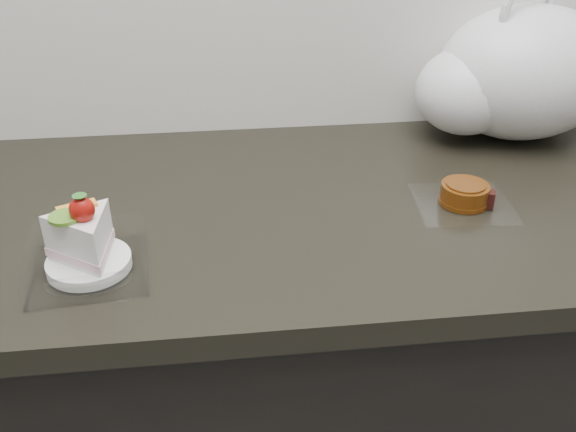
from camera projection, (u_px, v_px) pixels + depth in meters
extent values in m
cube|color=black|center=(279.00, 405.00, 1.29)|extent=(2.00, 0.60, 0.86)
cube|color=black|center=(277.00, 212.00, 1.06)|extent=(2.04, 0.64, 0.04)
cube|color=white|center=(90.00, 269.00, 0.88)|extent=(0.17, 0.17, 0.00)
cylinder|color=white|center=(89.00, 263.00, 0.88)|extent=(0.11, 0.11, 0.02)
ellipsoid|color=red|center=(82.00, 210.00, 0.82)|extent=(0.03, 0.03, 0.03)
cone|color=#2D7223|center=(80.00, 198.00, 0.82)|extent=(0.02, 0.02, 0.01)
cylinder|color=#679C2D|center=(65.00, 217.00, 0.83)|extent=(0.04, 0.04, 0.01)
cube|color=#F89E2F|center=(77.00, 207.00, 0.85)|extent=(0.06, 0.04, 0.01)
cube|color=white|center=(463.00, 203.00, 1.05)|extent=(0.16, 0.16, 0.00)
cylinder|color=#68360C|center=(464.00, 194.00, 1.04)|extent=(0.08, 0.08, 0.03)
cylinder|color=#68360C|center=(463.00, 201.00, 1.04)|extent=(0.09, 0.09, 0.01)
cylinder|color=#68360C|center=(466.00, 184.00, 1.03)|extent=(0.07, 0.07, 0.00)
cube|color=black|center=(488.00, 199.00, 1.03)|extent=(0.03, 0.03, 0.03)
ellipsoid|color=white|center=(525.00, 73.00, 1.22)|extent=(0.40, 0.35, 0.26)
ellipsoid|color=white|center=(468.00, 91.00, 1.22)|extent=(0.24, 0.23, 0.17)
torus|color=white|center=(527.00, 11.00, 1.16)|extent=(0.13, 0.08, 0.14)
torus|color=white|center=(565.00, 10.00, 1.19)|extent=(0.13, 0.03, 0.13)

